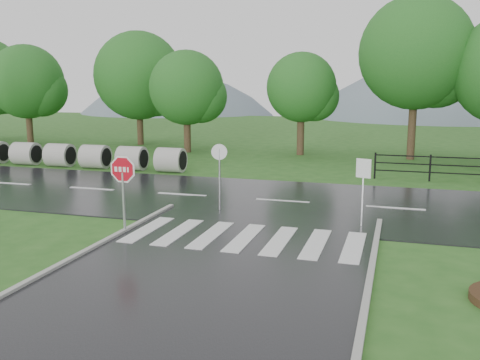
% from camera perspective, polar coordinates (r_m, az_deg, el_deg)
% --- Properties ---
extents(ground, '(120.00, 120.00, 0.00)m').
position_cam_1_polar(ground, '(10.64, -7.27, -13.75)').
color(ground, '#2A5D1F').
rests_on(ground, ground).
extents(main_road, '(90.00, 8.00, 0.04)m').
position_cam_1_polar(main_road, '(19.76, 4.56, -2.35)').
color(main_road, black).
rests_on(main_road, ground).
extents(crosswalk, '(6.50, 2.80, 0.02)m').
position_cam_1_polar(crosswalk, '(15.04, 0.50, -6.15)').
color(crosswalk, silver).
rests_on(crosswalk, ground).
extents(hills, '(102.00, 48.00, 48.00)m').
position_cam_1_polar(hills, '(76.48, 15.81, -5.12)').
color(hills, slate).
rests_on(hills, ground).
extents(treeline, '(83.20, 5.20, 10.00)m').
position_cam_1_polar(treeline, '(33.27, 11.38, 2.66)').
color(treeline, '#1C5C1C').
rests_on(treeline, ground).
extents(culvert_pipes, '(13.90, 1.20, 1.20)m').
position_cam_1_polar(culvert_pipes, '(29.54, -18.66, 2.54)').
color(culvert_pipes, '#9E9B93').
rests_on(culvert_pipes, ground).
extents(stop_sign, '(1.08, 0.06, 2.43)m').
position_cam_1_polar(stop_sign, '(15.66, -12.39, 0.46)').
color(stop_sign, '#939399').
rests_on(stop_sign, ground).
extents(reg_sign_small, '(0.45, 0.17, 2.11)m').
position_cam_1_polar(reg_sign_small, '(16.38, 13.00, 0.11)').
color(reg_sign_small, '#939399').
rests_on(reg_sign_small, ground).
extents(reg_sign_round, '(0.53, 0.15, 2.31)m').
position_cam_1_polar(reg_sign_round, '(18.05, -2.20, 1.16)').
color(reg_sign_round, '#939399').
rests_on(reg_sign_round, ground).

